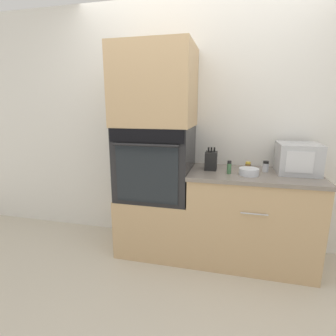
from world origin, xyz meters
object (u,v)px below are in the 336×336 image
at_px(condiment_jar_mid, 229,167).
at_px(knife_block, 211,161).
at_px(wall_oven, 156,162).
at_px(condiment_jar_far, 266,166).
at_px(condiment_jar_near, 248,166).
at_px(microwave, 298,158).
at_px(bowl, 249,172).

bearing_deg(condiment_jar_mid, knife_block, 143.95).
height_order(wall_oven, condiment_jar_far, wall_oven).
bearing_deg(condiment_jar_far, knife_block, -176.59).
xyz_separation_m(knife_block, condiment_jar_near, (0.34, 0.05, -0.05)).
height_order(knife_block, condiment_jar_near, knife_block).
relative_size(wall_oven, condiment_jar_near, 8.67).
height_order(condiment_jar_mid, condiment_jar_far, condiment_jar_mid).
bearing_deg(condiment_jar_far, condiment_jar_near, 174.22).
bearing_deg(condiment_jar_mid, wall_oven, 173.54).
xyz_separation_m(condiment_jar_mid, condiment_jar_far, (0.33, 0.15, -0.01)).
xyz_separation_m(wall_oven, microwave, (1.30, 0.09, 0.08)).
bearing_deg(condiment_jar_near, microwave, -0.03).
height_order(bowl, condiment_jar_mid, condiment_jar_mid).
distance_m(wall_oven, condiment_jar_mid, 0.71).
bearing_deg(condiment_jar_mid, bowl, -2.62).
height_order(wall_oven, microwave, wall_oven).
bearing_deg(knife_block, condiment_jar_mid, -36.05).
distance_m(microwave, condiment_jar_mid, 0.62).
bearing_deg(bowl, condiment_jar_mid, 177.38).
xyz_separation_m(wall_oven, bowl, (0.88, -0.09, -0.02)).
bearing_deg(condiment_jar_far, bowl, -133.79).
distance_m(condiment_jar_near, condiment_jar_far, 0.16).
height_order(knife_block, bowl, knife_block).
height_order(wall_oven, bowl, wall_oven).
bearing_deg(wall_oven, knife_block, 4.80).
distance_m(microwave, knife_block, 0.77).
xyz_separation_m(knife_block, bowl, (0.34, -0.13, -0.06)).
xyz_separation_m(bowl, condiment_jar_mid, (-0.17, 0.01, 0.03)).
xyz_separation_m(wall_oven, condiment_jar_near, (0.88, 0.09, -0.01)).
bearing_deg(wall_oven, condiment_jar_far, 4.13).
bearing_deg(wall_oven, bowl, -5.72).
height_order(wall_oven, condiment_jar_mid, wall_oven).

